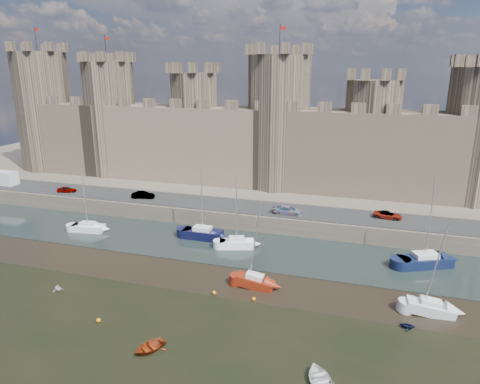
{
  "coord_description": "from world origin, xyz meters",
  "views": [
    {
      "loc": [
        17.89,
        -26.99,
        23.31
      ],
      "look_at": [
        2.92,
        22.0,
        8.46
      ],
      "focal_mm": 32.0,
      "sensor_mm": 36.0,
      "label": 1
    }
  ],
  "objects_px": {
    "sailboat_1": "(203,233)",
    "car_2": "(288,210)",
    "car_0": "(67,190)",
    "car_3": "(388,215)",
    "sailboat_2": "(237,243)",
    "sailboat_0": "(88,227)",
    "van": "(2,178)",
    "sailboat_5": "(430,307)",
    "sailboat_4": "(255,281)",
    "sailboat_3": "(425,260)",
    "car_1": "(143,195)"
  },
  "relations": [
    {
      "from": "car_0",
      "to": "sailboat_5",
      "type": "bearing_deg",
      "value": -126.54
    },
    {
      "from": "sailboat_1",
      "to": "sailboat_2",
      "type": "distance_m",
      "value": 5.84
    },
    {
      "from": "car_0",
      "to": "sailboat_4",
      "type": "height_order",
      "value": "sailboat_4"
    },
    {
      "from": "car_0",
      "to": "car_3",
      "type": "height_order",
      "value": "car_3"
    },
    {
      "from": "car_2",
      "to": "sailboat_2",
      "type": "bearing_deg",
      "value": 145.99
    },
    {
      "from": "car_3",
      "to": "van",
      "type": "xyz_separation_m",
      "value": [
        -67.99,
        -1.18,
        0.71
      ]
    },
    {
      "from": "car_0",
      "to": "sailboat_0",
      "type": "bearing_deg",
      "value": -149.56
    },
    {
      "from": "car_0",
      "to": "sailboat_0",
      "type": "relative_size",
      "value": 0.35
    },
    {
      "from": "sailboat_0",
      "to": "sailboat_1",
      "type": "distance_m",
      "value": 17.47
    },
    {
      "from": "car_3",
      "to": "sailboat_2",
      "type": "bearing_deg",
      "value": 125.67
    },
    {
      "from": "sailboat_2",
      "to": "sailboat_4",
      "type": "distance_m",
      "value": 10.81
    },
    {
      "from": "sailboat_1",
      "to": "car_2",
      "type": "bearing_deg",
      "value": 32.58
    },
    {
      "from": "sailboat_0",
      "to": "sailboat_1",
      "type": "xyz_separation_m",
      "value": [
        17.31,
        2.34,
        0.15
      ]
    },
    {
      "from": "car_1",
      "to": "car_3",
      "type": "bearing_deg",
      "value": -101.31
    },
    {
      "from": "sailboat_4",
      "to": "sailboat_5",
      "type": "xyz_separation_m",
      "value": [
        17.95,
        -0.13,
        -0.02
      ]
    },
    {
      "from": "sailboat_4",
      "to": "car_0",
      "type": "bearing_deg",
      "value": 156.24
    },
    {
      "from": "van",
      "to": "sailboat_0",
      "type": "distance_m",
      "value": 27.93
    },
    {
      "from": "sailboat_3",
      "to": "sailboat_5",
      "type": "bearing_deg",
      "value": -117.69
    },
    {
      "from": "car_2",
      "to": "sailboat_3",
      "type": "relative_size",
      "value": 0.4
    },
    {
      "from": "car_2",
      "to": "car_3",
      "type": "bearing_deg",
      "value": -83.17
    },
    {
      "from": "sailboat_5",
      "to": "car_1",
      "type": "bearing_deg",
      "value": 151.88
    },
    {
      "from": "car_1",
      "to": "van",
      "type": "bearing_deg",
      "value": 75.83
    },
    {
      "from": "sailboat_5",
      "to": "car_0",
      "type": "bearing_deg",
      "value": 158.18
    },
    {
      "from": "van",
      "to": "sailboat_4",
      "type": "distance_m",
      "value": 57.16
    },
    {
      "from": "sailboat_1",
      "to": "van",
      "type": "bearing_deg",
      "value": 169.45
    },
    {
      "from": "sailboat_1",
      "to": "sailboat_3",
      "type": "distance_m",
      "value": 29.18
    },
    {
      "from": "car_1",
      "to": "sailboat_2",
      "type": "xyz_separation_m",
      "value": [
        19.23,
        -9.44,
        -2.32
      ]
    },
    {
      "from": "van",
      "to": "sailboat_0",
      "type": "bearing_deg",
      "value": -20.27
    },
    {
      "from": "car_2",
      "to": "van",
      "type": "bearing_deg",
      "value": 86.25
    },
    {
      "from": "car_1",
      "to": "sailboat_3",
      "type": "height_order",
      "value": "sailboat_3"
    },
    {
      "from": "sailboat_0",
      "to": "sailboat_4",
      "type": "xyz_separation_m",
      "value": [
        27.98,
        -8.9,
        0.01
      ]
    },
    {
      "from": "sailboat_4",
      "to": "car_3",
      "type": "bearing_deg",
      "value": 56.67
    },
    {
      "from": "car_0",
      "to": "car_2",
      "type": "distance_m",
      "value": 39.03
    },
    {
      "from": "car_3",
      "to": "sailboat_0",
      "type": "height_order",
      "value": "sailboat_0"
    },
    {
      "from": "car_1",
      "to": "sailboat_4",
      "type": "xyz_separation_m",
      "value": [
        24.32,
        -18.98,
        -2.38
      ]
    },
    {
      "from": "car_0",
      "to": "van",
      "type": "bearing_deg",
      "value": 67.84
    },
    {
      "from": "sailboat_0",
      "to": "sailboat_5",
      "type": "distance_m",
      "value": 46.81
    },
    {
      "from": "car_0",
      "to": "sailboat_2",
      "type": "height_order",
      "value": "sailboat_2"
    },
    {
      "from": "sailboat_0",
      "to": "van",
      "type": "bearing_deg",
      "value": 148.95
    },
    {
      "from": "car_3",
      "to": "van",
      "type": "bearing_deg",
      "value": 97.18
    },
    {
      "from": "car_0",
      "to": "car_2",
      "type": "bearing_deg",
      "value": -108.79
    },
    {
      "from": "car_0",
      "to": "van",
      "type": "distance_m",
      "value": 14.93
    },
    {
      "from": "sailboat_0",
      "to": "sailboat_2",
      "type": "bearing_deg",
      "value": -7.45
    },
    {
      "from": "sailboat_4",
      "to": "sailboat_5",
      "type": "height_order",
      "value": "sailboat_4"
    },
    {
      "from": "car_1",
      "to": "sailboat_2",
      "type": "bearing_deg",
      "value": -129.7
    },
    {
      "from": "car_2",
      "to": "sailboat_3",
      "type": "bearing_deg",
      "value": -114.09
    },
    {
      "from": "sailboat_3",
      "to": "sailboat_4",
      "type": "distance_m",
      "value": 21.5
    },
    {
      "from": "car_0",
      "to": "van",
      "type": "relative_size",
      "value": 0.55
    },
    {
      "from": "van",
      "to": "car_3",
      "type": "bearing_deg",
      "value": 2.73
    },
    {
      "from": "car_2",
      "to": "sailboat_5",
      "type": "height_order",
      "value": "sailboat_5"
    }
  ]
}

